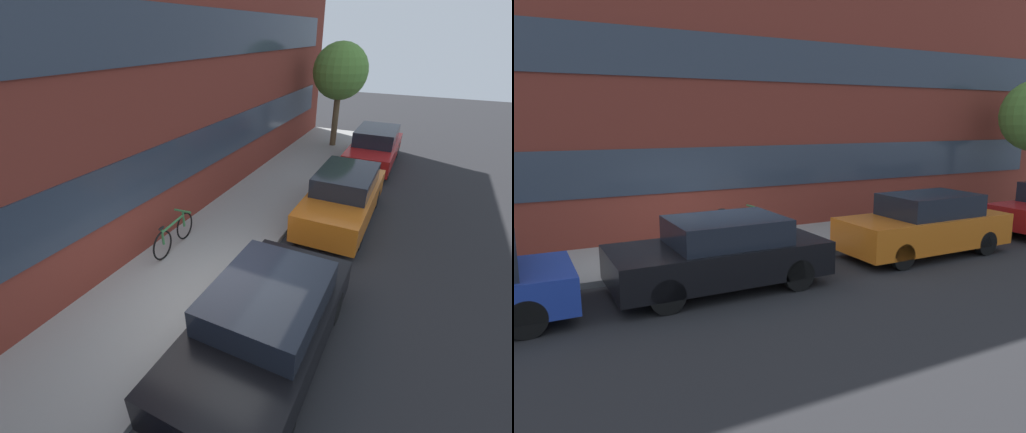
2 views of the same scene
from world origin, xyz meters
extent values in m
plane|color=#232326|center=(0.00, 0.00, 0.00)|extent=(56.00, 56.00, 0.00)
cube|color=gray|center=(0.00, 1.32, 0.06)|extent=(28.00, 2.64, 0.12)
cube|color=maroon|center=(0.00, 3.09, 4.18)|extent=(28.00, 0.90, 8.36)
cube|color=#2D3847|center=(0.00, 2.62, 1.84)|extent=(25.76, 0.04, 1.10)
cube|color=#2D3847|center=(0.00, 2.62, 4.60)|extent=(25.76, 0.04, 1.10)
cylinder|color=black|center=(-3.65, -1.82, 0.29)|extent=(0.58, 0.18, 0.58)
cylinder|color=black|center=(-3.65, -0.28, 0.29)|extent=(0.58, 0.18, 0.58)
cube|color=black|center=(-0.41, -1.05, 0.53)|extent=(3.92, 1.81, 0.62)
cube|color=black|center=(-0.25, -1.05, 1.07)|extent=(2.04, 1.59, 0.46)
cylinder|color=black|center=(-1.63, -1.86, 0.30)|extent=(0.59, 0.18, 0.59)
cylinder|color=black|center=(-1.63, -0.24, 0.30)|extent=(0.59, 0.18, 0.59)
cylinder|color=black|center=(0.80, -1.86, 0.30)|extent=(0.59, 0.18, 0.59)
cylinder|color=black|center=(0.80, -0.24, 0.30)|extent=(0.59, 0.18, 0.59)
cube|color=#D16619|center=(4.62, -1.05, 0.56)|extent=(4.03, 1.61, 0.70)
cube|color=black|center=(4.78, -1.05, 1.16)|extent=(2.10, 1.41, 0.49)
cylinder|color=black|center=(3.37, -1.76, 0.28)|extent=(0.56, 0.18, 0.56)
cylinder|color=black|center=(3.37, -0.34, 0.28)|extent=(0.56, 0.18, 0.56)
cylinder|color=black|center=(5.87, -1.76, 0.28)|extent=(0.56, 0.18, 0.56)
cylinder|color=black|center=(5.87, -0.34, 0.28)|extent=(0.56, 0.18, 0.56)
cylinder|color=black|center=(8.38, -0.32, 0.33)|extent=(0.66, 0.18, 0.66)
torus|color=black|center=(1.78, 2.11, 0.46)|extent=(0.68, 0.10, 0.68)
torus|color=black|center=(0.86, 2.03, 0.46)|extent=(0.68, 0.10, 0.68)
cylinder|color=#33723F|center=(1.32, 2.07, 0.76)|extent=(0.88, 0.14, 0.06)
cylinder|color=#33723F|center=(0.91, 2.03, 0.65)|extent=(0.06, 0.06, 0.38)
cylinder|color=#33723F|center=(1.76, 2.11, 0.65)|extent=(0.06, 0.06, 0.38)
ellipsoid|color=black|center=(0.91, 2.03, 0.87)|extent=(0.21, 0.10, 0.05)
cylinder|color=#33723F|center=(1.76, 2.11, 0.87)|extent=(0.09, 0.44, 0.05)
camera|label=1|loc=(-3.93, -2.64, 4.64)|focal=24.00mm
camera|label=2|loc=(-3.68, -9.31, 3.04)|focal=35.00mm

